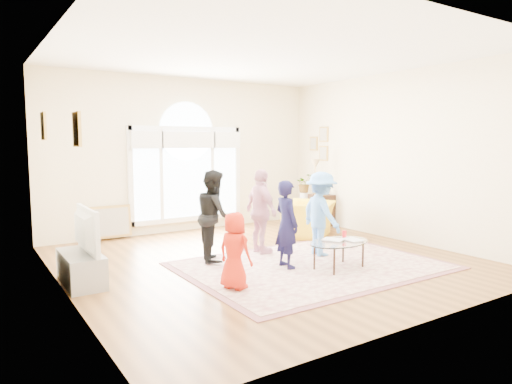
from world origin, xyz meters
TOP-DOWN VIEW (x-y plane):
  - ground at (0.00, 0.00)m, footprint 6.00×6.00m
  - room_shell at (0.01, 2.83)m, footprint 6.00×6.00m
  - area_rug at (0.38, -0.68)m, footprint 3.60×2.60m
  - rug_border at (0.38, -0.68)m, footprint 3.80×2.80m
  - tv_console at (-2.75, 0.30)m, footprint 0.45×1.00m
  - television at (-2.74, 0.30)m, footprint 0.17×1.03m
  - coffee_table at (0.59, -1.03)m, footprint 1.10×0.78m
  - armchair at (1.79, 1.09)m, footprint 1.40×1.38m
  - side_cabinet at (2.78, 1.86)m, footprint 0.40×0.50m
  - floor_lamp at (2.57, 1.85)m, footprint 0.32×0.32m
  - plant_pedestal at (2.70, 2.39)m, footprint 0.20×0.20m
  - potted_plant at (2.70, 2.39)m, footprint 0.40×0.34m
  - leaning_picture at (-1.66, 2.90)m, footprint 0.80×0.14m
  - child_red at (-1.17, -1.01)m, footprint 0.47×0.56m
  - child_navy at (-0.02, -0.56)m, footprint 0.33×0.49m
  - child_black at (-0.73, 0.37)m, footprint 0.75×0.84m
  - child_pink at (0.15, 0.37)m, footprint 0.36×0.83m
  - child_blue at (0.90, -0.27)m, footprint 0.59×0.93m

SIDE VIEW (x-z plane):
  - ground at x=0.00m, z-range 0.00..0.00m
  - leaning_picture at x=-1.66m, z-range -0.31..0.31m
  - rug_border at x=0.38m, z-range 0.00..0.01m
  - area_rug at x=0.38m, z-range 0.00..0.02m
  - tv_console at x=-2.75m, z-range 0.00..0.42m
  - armchair at x=1.79m, z-range 0.00..0.69m
  - side_cabinet at x=2.78m, z-range 0.00..0.70m
  - plant_pedestal at x=2.70m, z-range 0.00..0.70m
  - coffee_table at x=0.59m, z-range 0.13..0.67m
  - child_red at x=-1.17m, z-range 0.02..1.00m
  - child_navy at x=-0.02m, z-range 0.02..1.32m
  - child_blue at x=0.90m, z-range 0.02..1.39m
  - television at x=-2.74m, z-range 0.42..1.01m
  - child_pink at x=0.15m, z-range 0.02..1.43m
  - child_black at x=-0.73m, z-range 0.02..1.45m
  - potted_plant at x=2.70m, z-range 0.70..1.14m
  - floor_lamp at x=2.57m, z-range 0.53..2.04m
  - room_shell at x=0.01m, z-range -1.43..4.57m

